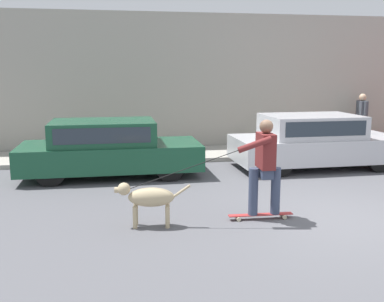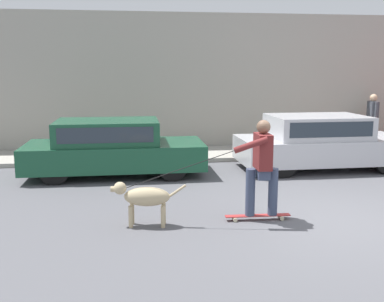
{
  "view_description": "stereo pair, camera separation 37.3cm",
  "coord_description": "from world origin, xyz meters",
  "px_view_note": "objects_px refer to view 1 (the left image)",
  "views": [
    {
      "loc": [
        -3.69,
        -6.75,
        2.5
      ],
      "look_at": [
        -2.18,
        1.65,
        0.95
      ],
      "focal_mm": 42.0,
      "sensor_mm": 36.0,
      "label": 1
    },
    {
      "loc": [
        -3.32,
        -6.81,
        2.5
      ],
      "look_at": [
        -2.18,
        1.65,
        0.95
      ],
      "focal_mm": 42.0,
      "sensor_mm": 36.0,
      "label": 2
    }
  ],
  "objects_px": {
    "dog": "(148,198)",
    "skateboarder": "(264,164)",
    "parked_car_0": "(109,149)",
    "parked_car_1": "(314,142)",
    "pedestrian_with_bag": "(361,116)"
  },
  "relations": [
    {
      "from": "parked_car_0",
      "to": "parked_car_1",
      "type": "height_order",
      "value": "parked_car_1"
    },
    {
      "from": "parked_car_1",
      "to": "pedestrian_with_bag",
      "type": "height_order",
      "value": "pedestrian_with_bag"
    },
    {
      "from": "parked_car_1",
      "to": "dog",
      "type": "height_order",
      "value": "parked_car_1"
    },
    {
      "from": "dog",
      "to": "pedestrian_with_bag",
      "type": "xyz_separation_m",
      "value": [
        7.39,
        6.29,
        0.53
      ]
    },
    {
      "from": "skateboarder",
      "to": "pedestrian_with_bag",
      "type": "height_order",
      "value": "pedestrian_with_bag"
    },
    {
      "from": "parked_car_0",
      "to": "pedestrian_with_bag",
      "type": "distance_m",
      "value": 8.43
    },
    {
      "from": "parked_car_0",
      "to": "dog",
      "type": "xyz_separation_m",
      "value": [
        0.63,
        -3.71,
        -0.18
      ]
    },
    {
      "from": "parked_car_0",
      "to": "skateboarder",
      "type": "relative_size",
      "value": 1.48
    },
    {
      "from": "parked_car_1",
      "to": "dog",
      "type": "relative_size",
      "value": 3.53
    },
    {
      "from": "parked_car_0",
      "to": "skateboarder",
      "type": "bearing_deg",
      "value": -55.0
    },
    {
      "from": "parked_car_1",
      "to": "parked_car_0",
      "type": "bearing_deg",
      "value": 179.15
    },
    {
      "from": "pedestrian_with_bag",
      "to": "dog",
      "type": "bearing_deg",
      "value": -131.87
    },
    {
      "from": "parked_car_0",
      "to": "parked_car_1",
      "type": "distance_m",
      "value": 5.21
    },
    {
      "from": "dog",
      "to": "skateboarder",
      "type": "distance_m",
      "value": 2.0
    },
    {
      "from": "parked_car_0",
      "to": "skateboarder",
      "type": "xyz_separation_m",
      "value": [
        2.57,
        -3.68,
        0.3
      ]
    }
  ]
}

